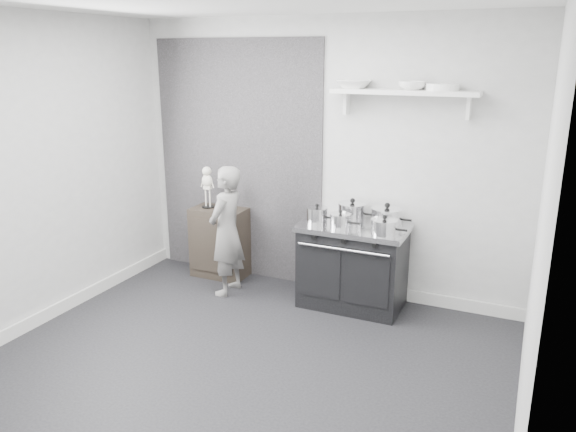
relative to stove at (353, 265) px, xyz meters
The scene contains 16 objects.
ground 1.59m from the stove, 106.80° to the right, with size 4.00×4.00×0.00m, color black.
room_shell 1.89m from the stove, 111.94° to the right, with size 4.02×3.62×2.71m.
wall_shelf 1.65m from the stove, 29.55° to the left, with size 1.30×0.26×0.24m.
stove is the anchor object (origin of this frame).
side_cabinet 1.55m from the stove, behind, with size 0.58×0.34×0.76m, color black.
child 1.28m from the stove, 169.32° to the right, with size 0.48×0.31×1.31m, color slate.
pot_front_left 0.59m from the stove, 164.52° to the right, with size 0.29×0.20×0.19m.
pot_back_left 0.51m from the stove, 115.05° to the left, with size 0.36×0.28×0.22m.
pot_back_right 0.57m from the stove, 21.42° to the left, with size 0.38×0.29×0.22m.
pot_front_right 0.60m from the stove, 26.47° to the right, with size 0.32×0.24×0.18m.
pot_front_center 0.49m from the stove, 124.50° to the right, with size 0.28×0.19×0.17m.
skeleton_full 1.79m from the stove, behind, with size 0.14×0.09×0.51m, color beige, non-canonical shape.
skeleton_torso 1.50m from the stove, behind, with size 0.11×0.07×0.38m, color beige, non-canonical shape.
bowl_large 1.69m from the stove, 119.04° to the left, with size 0.31×0.31×0.08m, color white.
bowl_small 1.73m from the stove, 24.75° to the left, with size 0.24×0.24×0.07m, color white.
plate_stack 1.81m from the stove, 15.88° to the left, with size 0.28×0.28×0.06m, color white.
Camera 1 is at (1.94, -3.33, 2.34)m, focal length 35.00 mm.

